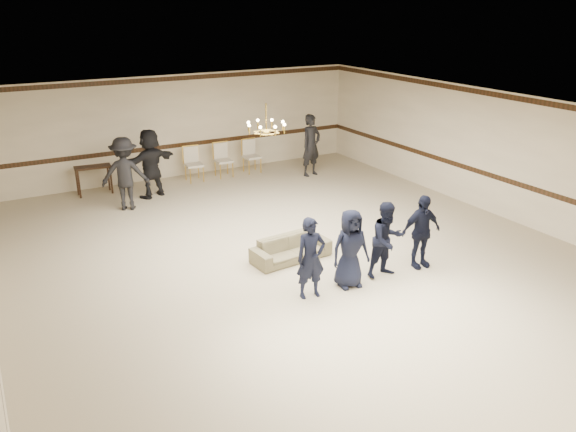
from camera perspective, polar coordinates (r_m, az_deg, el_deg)
name	(u,v)px	position (r m, az deg, el deg)	size (l,w,h in m)	color
room	(288,185)	(12.35, 0.03, 3.13)	(12.01, 14.01, 3.21)	#B7AB8D
chair_rail	(181,145)	(18.70, -10.61, 6.94)	(12.00, 0.02, 0.14)	#351D0F
crown_molding	(176,78)	(18.33, -11.05, 13.27)	(12.00, 0.02, 0.14)	#351D0F
chandelier	(266,118)	(12.89, -2.18, 9.71)	(0.94, 0.94, 0.89)	#B5953A
boy_a	(311,258)	(10.77, 2.28, -4.21)	(0.58, 0.38, 1.59)	black
boy_b	(350,249)	(11.23, 6.21, -3.24)	(0.78, 0.51, 1.59)	black
boy_c	(387,240)	(11.74, 9.80, -2.34)	(0.77, 0.60, 1.59)	black
boy_d	(421,231)	(12.29, 13.08, -1.51)	(0.93, 0.39, 1.59)	black
settee	(291,248)	(12.49, 0.30, -3.25)	(1.76, 0.69, 0.51)	#6C6648
adult_left	(125,174)	(15.92, -15.88, 4.06)	(1.28, 0.73, 1.97)	black
adult_mid	(151,163)	(16.78, -13.50, 5.12)	(1.83, 0.58, 1.97)	black
adult_right	(311,145)	(18.42, 2.32, 7.04)	(0.72, 0.47, 1.97)	black
banquet_chair_left	(194,165)	(18.12, -9.32, 5.07)	(0.52, 0.52, 1.07)	beige
banquet_chair_mid	(224,160)	(18.47, -6.41, 5.51)	(0.52, 0.52, 1.07)	beige
banquet_chair_right	(252,156)	(18.87, -3.61, 5.92)	(0.52, 0.52, 1.07)	beige
console_table	(94,180)	(17.60, -18.71, 3.40)	(1.01, 0.43, 0.85)	black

